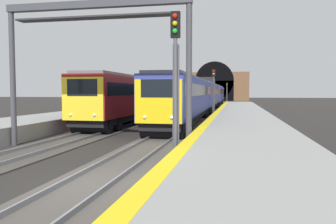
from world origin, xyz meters
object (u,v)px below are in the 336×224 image
at_px(railway_signal_near, 175,72).
at_px(railway_signal_mid, 214,89).
at_px(train_main_approaching, 207,95).
at_px(train_adjacent_platform, 158,95).
at_px(overhead_signal_gantry, 96,36).
at_px(railway_signal_far, 227,90).

distance_m(railway_signal_near, railway_signal_mid, 23.86).
bearing_deg(train_main_approaching, railway_signal_near, 2.74).
height_order(train_adjacent_platform, overhead_signal_gantry, overhead_signal_gantry).
bearing_deg(railway_signal_far, train_adjacent_platform, -7.62).
relative_size(train_main_approaching, railway_signal_near, 10.40).
relative_size(railway_signal_far, overhead_signal_gantry, 0.55).
bearing_deg(overhead_signal_gantry, railway_signal_mid, -11.13).
relative_size(railway_signal_mid, railway_signal_far, 1.00).
bearing_deg(train_adjacent_platform, railway_signal_mid, 70.10).
bearing_deg(train_main_approaching, overhead_signal_gantry, -4.34).
relative_size(train_main_approaching, railway_signal_mid, 11.97).
height_order(train_main_approaching, railway_signal_near, railway_signal_near).
relative_size(railway_signal_near, overhead_signal_gantry, 0.64).
distance_m(train_adjacent_platform, railway_signal_far, 51.29).
bearing_deg(railway_signal_mid, train_adjacent_platform, -110.32).
xyz_separation_m(railway_signal_far, overhead_signal_gantry, (-75.23, 4.30, 2.33)).
bearing_deg(railway_signal_mid, train_main_approaching, -171.54).
height_order(railway_signal_near, railway_signal_mid, railway_signal_near).
bearing_deg(railway_signal_mid, railway_signal_near, 0.00).
xyz_separation_m(train_adjacent_platform, overhead_signal_gantry, (-24.40, -2.50, 3.13)).
xyz_separation_m(train_main_approaching, overhead_signal_gantry, (-34.01, 2.50, 3.17)).
distance_m(railway_signal_far, overhead_signal_gantry, 75.39).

